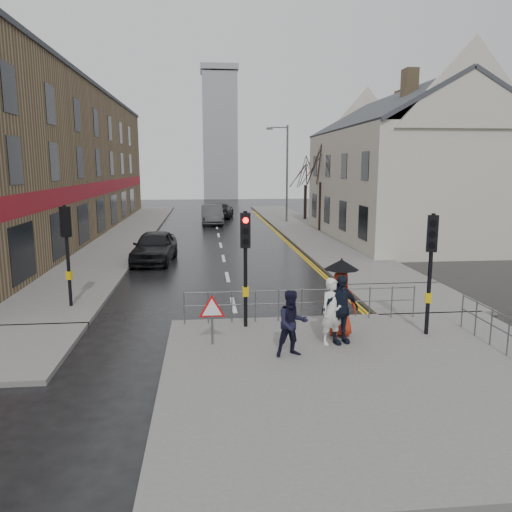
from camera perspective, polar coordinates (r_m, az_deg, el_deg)
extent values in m
plane|color=black|center=(14.69, -1.91, -8.81)|extent=(120.00, 120.00, 0.00)
cube|color=#605E5B|center=(12.05, 14.11, -13.17)|extent=(10.00, 9.00, 0.14)
cube|color=#605E5B|center=(37.57, -14.37, 2.69)|extent=(4.00, 44.00, 0.14)
cube|color=#605E5B|center=(39.84, 4.92, 3.39)|extent=(4.00, 40.00, 0.14)
cube|color=#605E5B|center=(19.02, 17.41, -4.62)|extent=(4.00, 4.20, 0.14)
cube|color=#89734F|center=(37.52, -23.39, 9.73)|extent=(8.00, 42.00, 10.00)
cube|color=beige|center=(34.41, 16.36, 7.67)|extent=(9.00, 16.00, 7.00)
cube|color=#89734F|center=(30.44, 17.14, 18.13)|extent=(0.70, 0.90, 1.80)
cube|color=#89734F|center=(38.80, 16.20, 16.37)|extent=(0.70, 0.90, 1.80)
cube|color=#919499|center=(76.01, -4.16, 13.38)|extent=(5.00, 5.00, 18.00)
cylinder|color=black|center=(14.41, -1.21, -1.59)|extent=(0.11, 0.11, 3.40)
cube|color=black|center=(14.22, -1.23, 2.95)|extent=(0.28, 0.22, 1.00)
cylinder|color=#FF0C07|center=(14.04, -1.19, 4.09)|extent=(0.16, 0.04, 0.16)
cylinder|color=black|center=(14.08, -1.18, 2.88)|extent=(0.16, 0.04, 0.16)
cylinder|color=black|center=(14.12, -1.18, 1.67)|extent=(0.16, 0.04, 0.16)
cube|color=gold|center=(14.56, -1.20, -4.09)|extent=(0.18, 0.14, 0.28)
cylinder|color=black|center=(14.55, 19.24, -2.05)|extent=(0.11, 0.11, 3.40)
cube|color=black|center=(14.36, 19.51, 2.44)|extent=(0.34, 0.30, 1.00)
cylinder|color=black|center=(14.19, 19.63, 3.57)|extent=(0.16, 0.09, 0.16)
cylinder|color=black|center=(14.22, 19.56, 2.37)|extent=(0.16, 0.09, 0.16)
cylinder|color=black|center=(14.27, 19.49, 1.17)|extent=(0.16, 0.09, 0.16)
cube|color=gold|center=(14.70, 19.09, -4.53)|extent=(0.22, 0.19, 0.28)
cylinder|color=black|center=(17.71, -20.71, -0.03)|extent=(0.11, 0.11, 3.40)
cube|color=black|center=(17.55, -20.95, 3.67)|extent=(0.34, 0.30, 1.00)
cylinder|color=black|center=(17.64, -20.75, 4.69)|extent=(0.16, 0.09, 0.16)
cylinder|color=black|center=(17.67, -20.69, 3.72)|extent=(0.16, 0.09, 0.16)
cylinder|color=black|center=(17.70, -20.63, 2.76)|extent=(0.16, 0.09, 0.16)
cube|color=gold|center=(17.83, -20.58, -2.08)|extent=(0.22, 0.19, 0.28)
cylinder|color=#595B5E|center=(15.05, -8.20, -5.88)|extent=(0.04, 0.04, 1.00)
cylinder|color=#595B5E|center=(16.36, 17.59, -4.95)|extent=(0.04, 0.04, 1.00)
cylinder|color=#595B5E|center=(15.20, 5.28, -3.90)|extent=(7.10, 0.04, 0.04)
cylinder|color=#595B5E|center=(15.30, 5.25, -5.36)|extent=(7.10, 0.04, 0.04)
cylinder|color=#595B5E|center=(15.84, 22.50, -5.76)|extent=(0.04, 0.04, 1.00)
cylinder|color=#595B5E|center=(13.87, 27.02, -6.39)|extent=(0.04, 4.50, 0.04)
cylinder|color=#595B5E|center=(13.99, 26.89, -7.96)|extent=(0.04, 4.50, 0.04)
cylinder|color=#595B5E|center=(13.34, -5.02, -8.27)|extent=(0.06, 0.06, 0.85)
cylinder|color=red|center=(13.19, -5.06, -6.11)|extent=(0.80, 0.03, 0.80)
cylinder|color=white|center=(13.17, -5.06, -6.13)|extent=(0.60, 0.03, 0.60)
cylinder|color=#595B5E|center=(42.43, 3.57, 9.33)|extent=(0.16, 0.16, 8.00)
cylinder|color=#595B5E|center=(42.44, 2.67, 14.48)|extent=(1.40, 0.10, 0.10)
cube|color=#595B5E|center=(42.32, 1.56, 14.36)|extent=(0.50, 0.25, 0.18)
cylinder|color=#2E1F19|center=(36.95, 7.37, 5.65)|extent=(0.26, 0.26, 3.50)
cylinder|color=#2E1F19|center=(44.87, 5.65, 6.16)|extent=(0.26, 0.26, 3.00)
imported|color=silver|center=(13.34, 8.70, -6.27)|extent=(0.75, 0.61, 1.78)
imported|color=black|center=(12.42, 4.16, -7.69)|extent=(0.91, 0.76, 1.67)
imported|color=#AE2A14|center=(14.02, 9.61, -5.40)|extent=(1.04, 0.87, 1.82)
cylinder|color=black|center=(13.99, 9.63, -5.00)|extent=(0.02, 0.02, 2.02)
cone|color=black|center=(13.76, 9.75, -0.95)|extent=(0.96, 0.96, 0.28)
imported|color=black|center=(13.43, 9.61, -6.02)|extent=(1.17, 0.74, 1.85)
imported|color=black|center=(25.61, -11.53, 1.06)|extent=(2.29, 4.84, 1.60)
imported|color=#3D3F42|center=(41.95, -5.04, 4.73)|extent=(1.84, 4.90, 1.60)
imported|color=black|center=(46.93, -3.93, 5.19)|extent=(2.53, 4.95, 1.37)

